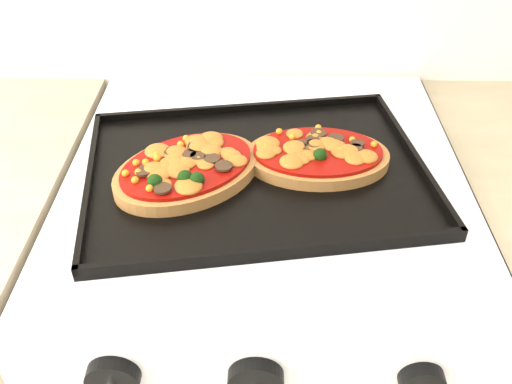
{
  "coord_description": "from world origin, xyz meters",
  "views": [
    {
      "loc": [
        0.01,
        1.0,
        1.41
      ],
      "look_at": [
        -0.0,
        1.62,
        0.92
      ],
      "focal_mm": 40.0,
      "sensor_mm": 36.0,
      "label": 1
    }
  ],
  "objects_px": {
    "stove": "(264,350)",
    "pizza_right": "(318,154)",
    "pizza_left": "(187,168)",
    "baking_tray": "(256,170)"
  },
  "relations": [
    {
      "from": "baking_tray",
      "to": "pizza_right",
      "type": "relative_size",
      "value": 2.3
    },
    {
      "from": "pizza_right",
      "to": "stove",
      "type": "bearing_deg",
      "value": 174.96
    },
    {
      "from": "stove",
      "to": "pizza_right",
      "type": "xyz_separation_m",
      "value": [
        0.08,
        -0.01,
        0.48
      ]
    },
    {
      "from": "baking_tray",
      "to": "pizza_left",
      "type": "xyz_separation_m",
      "value": [
        -0.1,
        -0.02,
        0.01
      ]
    },
    {
      "from": "pizza_left",
      "to": "pizza_right",
      "type": "bearing_deg",
      "value": 11.43
    },
    {
      "from": "stove",
      "to": "pizza_left",
      "type": "relative_size",
      "value": 4.15
    },
    {
      "from": "pizza_left",
      "to": "pizza_right",
      "type": "distance_m",
      "value": 0.19
    },
    {
      "from": "baking_tray",
      "to": "pizza_left",
      "type": "bearing_deg",
      "value": -178.92
    },
    {
      "from": "pizza_left",
      "to": "pizza_right",
      "type": "height_order",
      "value": "pizza_left"
    },
    {
      "from": "pizza_left",
      "to": "baking_tray",
      "type": "bearing_deg",
      "value": 9.93
    }
  ]
}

